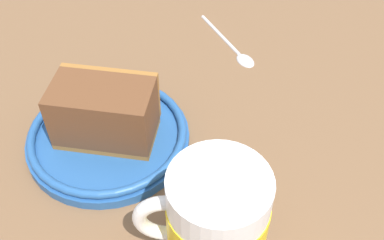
# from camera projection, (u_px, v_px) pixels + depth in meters

# --- Properties ---
(ground_plane) EXTENTS (1.49, 1.49, 0.03)m
(ground_plane) POSITION_uv_depth(u_px,v_px,m) (202.00, 136.00, 0.52)
(ground_plane) COLOR brown
(small_plate) EXTENTS (0.17, 0.17, 0.02)m
(small_plate) POSITION_uv_depth(u_px,v_px,m) (108.00, 136.00, 0.49)
(small_plate) COLOR #26599E
(small_plate) RESTS_ON ground_plane
(cake_slice) EXTENTS (0.11, 0.08, 0.06)m
(cake_slice) POSITION_uv_depth(u_px,v_px,m) (105.00, 112.00, 0.47)
(cake_slice) COLOR #9E662D
(cake_slice) RESTS_ON small_plate
(tea_mug) EXTENTS (0.11, 0.08, 0.10)m
(tea_mug) POSITION_uv_depth(u_px,v_px,m) (215.00, 218.00, 0.37)
(tea_mug) COLOR white
(tea_mug) RESTS_ON ground_plane
(teaspoon) EXTENTS (0.07, 0.12, 0.01)m
(teaspoon) POSITION_uv_depth(u_px,v_px,m) (236.00, 49.00, 0.61)
(teaspoon) COLOR silver
(teaspoon) RESTS_ON ground_plane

